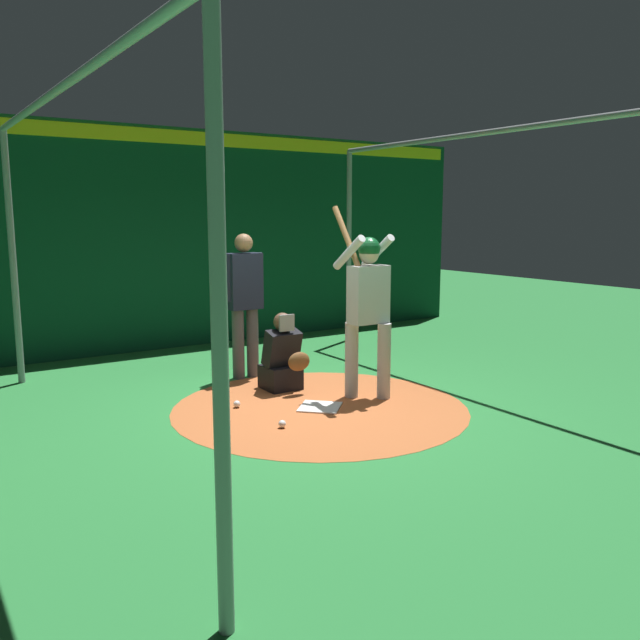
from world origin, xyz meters
name	(u,v)px	position (x,y,z in m)	size (l,w,h in m)	color
ground_plane	(320,408)	(0.00, 0.00, 0.00)	(26.91, 26.91, 0.00)	#287A38
dirt_circle	(320,408)	(0.00, 0.00, 0.00)	(3.14, 3.14, 0.01)	#B76033
home_plate	(320,407)	(0.00, 0.00, 0.01)	(0.42, 0.42, 0.01)	white
batter	(368,301)	(-0.05, 0.66, 1.10)	(0.68, 0.49, 2.13)	#B3B3B7
catcher	(283,360)	(-0.86, 0.04, 0.36)	(0.58, 0.40, 0.92)	black
umpire	(245,297)	(-1.62, -0.05, 1.02)	(0.23, 0.49, 1.81)	#4C4C51
back_wall	(176,238)	(-4.01, 0.00, 1.67)	(0.22, 10.91, 3.32)	#0C3D26
cage_frame	(320,203)	(0.00, 0.00, 2.15)	(5.89, 5.02, 3.05)	gray
baseball_0	(282,424)	(0.36, -0.67, 0.04)	(0.07, 0.07, 0.07)	white
baseball_1	(237,404)	(-0.49, -0.74, 0.04)	(0.07, 0.07, 0.07)	white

